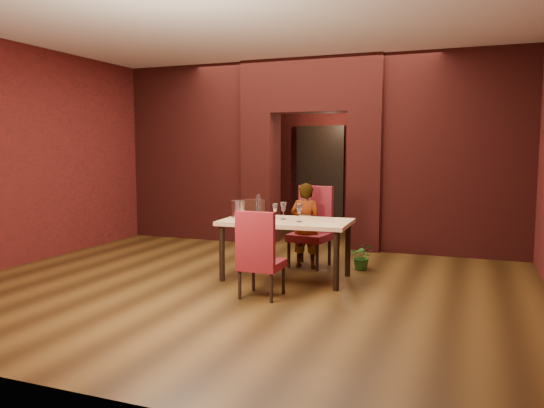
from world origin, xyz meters
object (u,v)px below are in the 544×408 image
Objects in this scene: wine_bucket at (238,209)px; potted_plant at (362,256)px; person_seated at (306,226)px; wine_glass_b at (283,211)px; dining_table at (286,249)px; water_bottle at (258,206)px; chair_near at (262,254)px; wine_glass_c at (299,213)px; chair_far at (310,227)px; wine_glass_a at (275,211)px.

potted_plant is at bearing 30.42° from wine_bucket.
wine_glass_b is (-0.10, -0.65, 0.28)m from person_seated.
water_bottle is at bearing 170.89° from dining_table.
chair_near is 4.43× the size of wine_glass_c.
dining_table is at bearing -40.44° from wine_glass_b.
person_seated is (0.02, 1.60, 0.10)m from chair_near.
person_seated reaches higher than wine_glass_b.
person_seated reaches higher than potted_plant.
chair_near reaches higher than wine_glass_c.
dining_table is 1.21m from potted_plant.
wine_glass_c is (0.21, -0.10, 0.50)m from dining_table.
chair_near is at bearing -102.66° from wine_glass_c.
chair_far is at bearing -110.91° from person_seated.
chair_near is 1.96m from potted_plant.
chair_near is at bearing -51.73° from wine_bucket.
wine_glass_b is at bearing -92.52° from chair_far.
chair_far reaches higher than wine_glass_b.
chair_far is (0.08, 0.79, 0.19)m from dining_table.
person_seated reaches higher than dining_table.
chair_far reaches higher than wine_bucket.
potted_plant is (0.75, 0.08, -0.39)m from chair_far.
wine_bucket is (-0.62, -0.06, 0.00)m from wine_glass_b.
dining_table is 4.38× the size of potted_plant.
wine_glass_c is at bearing -27.14° from dining_table.
person_seated is (-0.03, -0.09, 0.03)m from chair_far.
chair_far reaches higher than chair_near.
wine_bucket is (-0.67, -0.01, 0.50)m from dining_table.
dining_table is 0.53m from wine_glass_a.
wine_glass_a is at bearing -77.03° from chair_near.
person_seated is at bearing 101.64° from wine_glass_c.
water_bottle reaches higher than wine_glass_a.
wine_glass_b is 0.71× the size of water_bottle.
person_seated is 5.35× the size of wine_glass_c.
wine_bucket is (-0.48, -0.12, 0.02)m from wine_glass_a.
chair_near is 4.35× the size of wine_bucket.
wine_glass_a is 0.88× the size of wine_glass_b.
chair_near is at bearing 87.80° from person_seated.
wine_bucket is (-0.70, 0.89, 0.38)m from chair_near.
wine_glass_a is at bearing -104.01° from chair_far.
water_bottle is (-0.61, 0.14, 0.04)m from wine_glass_c.
wine_glass_c is at bearing -26.83° from wine_glass_a.
wine_glass_a is at bearing -143.39° from potted_plant.
chair_near is (-0.05, -1.69, -0.07)m from chair_far.
wine_glass_c is 0.98× the size of wine_bucket.
wine_glass_a is at bearing 66.52° from person_seated.
wine_bucket reaches higher than dining_table.
dining_table is 1.64× the size of chair_near.
wine_glass_b reaches higher than dining_table.
wine_glass_b is at bearing -84.31° from chair_near.
water_bottle is at bearing -64.76° from chair_near.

